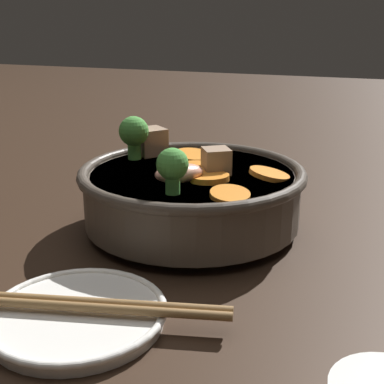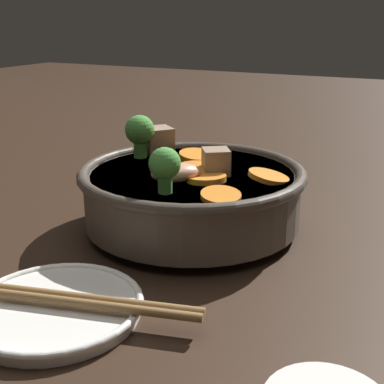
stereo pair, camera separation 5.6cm
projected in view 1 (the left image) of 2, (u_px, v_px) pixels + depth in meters
name	position (u px, v px, depth m)	size (l,w,h in m)	color
ground_plane	(192.00, 229.00, 0.58)	(3.00, 3.00, 0.00)	black
stirfry_bowl	(191.00, 190.00, 0.56)	(0.24, 0.24, 0.11)	#51473D
side_saucer	(77.00, 315.00, 0.40)	(0.14, 0.14, 0.01)	white
chopsticks_pair	(76.00, 304.00, 0.40)	(0.23, 0.07, 0.01)	olive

